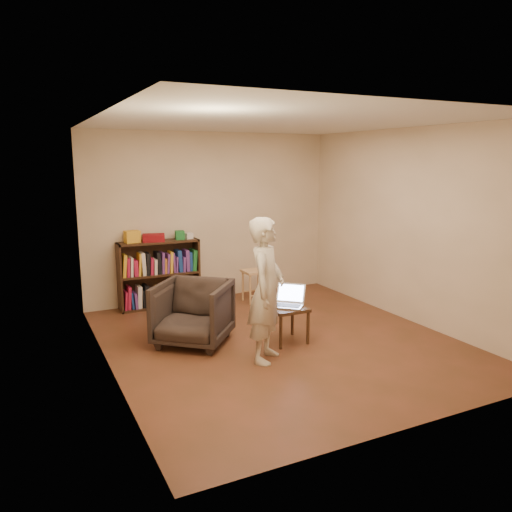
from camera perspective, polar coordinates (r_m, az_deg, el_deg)
name	(u,v)px	position (r m, az deg, el deg)	size (l,w,h in m)	color
floor	(279,341)	(6.19, 2.65, -9.65)	(4.50, 4.50, 0.00)	#482C17
ceiling	(281,121)	(5.81, 2.88, 15.11)	(4.50, 4.50, 0.00)	silver
wall_back	(211,217)	(7.89, -5.14, 4.51)	(4.00, 4.00, 0.00)	beige
wall_left	(105,249)	(5.21, -16.90, 0.81)	(4.50, 4.50, 0.00)	beige
wall_right	(410,226)	(7.04, 17.22, 3.29)	(4.50, 4.50, 0.00)	beige
bookshelf	(159,278)	(7.62, -11.00, -2.46)	(1.20, 0.30, 1.00)	black
box_yellow	(132,237)	(7.42, -13.96, 2.16)	(0.21, 0.15, 0.17)	gold
red_cloth	(154,238)	(7.47, -11.61, 2.05)	(0.31, 0.23, 0.10)	maroon
box_green	(180,235)	(7.58, -8.71, 2.38)	(0.13, 0.13, 0.13)	#1E712E
box_white	(188,236)	(7.63, -7.74, 2.30)	(0.11, 0.11, 0.09)	silver
stool	(254,276)	(7.73, -0.18, -2.34)	(0.35, 0.35, 0.50)	tan
armchair	(193,313)	(6.03, -7.22, -6.46)	(0.81, 0.84, 0.76)	black
side_table	(287,313)	(6.06, 3.56, -6.49)	(0.43, 0.43, 0.44)	black
laptop	(289,301)	(6.08, 3.78, -5.14)	(0.50, 0.50, 0.24)	#B2B2B7
person	(266,290)	(5.39, 1.20, -3.92)	(0.58, 0.38, 1.58)	beige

